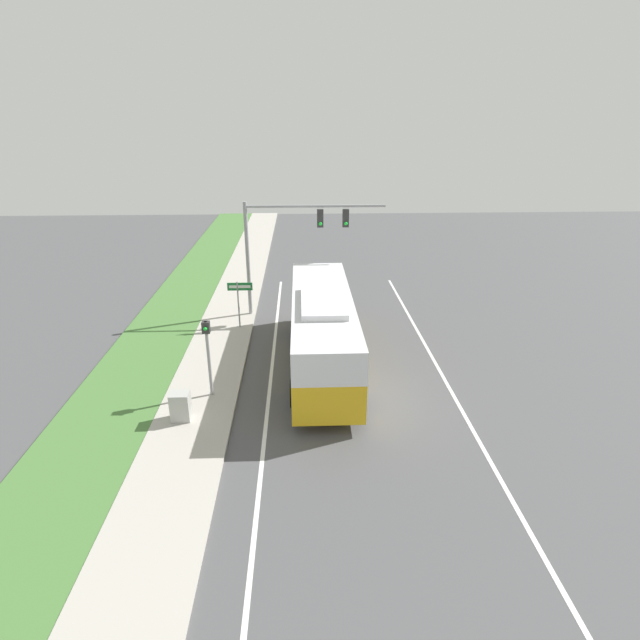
{
  "coord_description": "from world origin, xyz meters",
  "views": [
    {
      "loc": [
        -2.29,
        -16.5,
        10.05
      ],
      "look_at": [
        -1.46,
        3.98,
        1.72
      ],
      "focal_mm": 28.0,
      "sensor_mm": 36.0,
      "label": 1
    }
  ],
  "objects_px": {
    "signal_gantry": "(291,234)",
    "utility_cabinet": "(181,406)",
    "pedestrian_signal": "(208,347)",
    "bus": "(322,326)",
    "street_sign": "(239,296)"
  },
  "relations": [
    {
      "from": "signal_gantry",
      "to": "utility_cabinet",
      "type": "height_order",
      "value": "signal_gantry"
    },
    {
      "from": "pedestrian_signal",
      "to": "bus",
      "type": "bearing_deg",
      "value": 30.12
    },
    {
      "from": "bus",
      "to": "street_sign",
      "type": "xyz_separation_m",
      "value": [
        -3.97,
        4.21,
        -0.09
      ]
    },
    {
      "from": "bus",
      "to": "signal_gantry",
      "type": "relative_size",
      "value": 1.47
    },
    {
      "from": "bus",
      "to": "street_sign",
      "type": "relative_size",
      "value": 4.2
    },
    {
      "from": "signal_gantry",
      "to": "utility_cabinet",
      "type": "bearing_deg",
      "value": -110.34
    },
    {
      "from": "pedestrian_signal",
      "to": "street_sign",
      "type": "bearing_deg",
      "value": 86.55
    },
    {
      "from": "signal_gantry",
      "to": "street_sign",
      "type": "relative_size",
      "value": 2.86
    },
    {
      "from": "street_sign",
      "to": "pedestrian_signal",
      "type": "bearing_deg",
      "value": -93.45
    },
    {
      "from": "pedestrian_signal",
      "to": "utility_cabinet",
      "type": "bearing_deg",
      "value": -115.64
    },
    {
      "from": "bus",
      "to": "pedestrian_signal",
      "type": "bearing_deg",
      "value": -149.88
    },
    {
      "from": "signal_gantry",
      "to": "utility_cabinet",
      "type": "distance_m",
      "value": 11.59
    },
    {
      "from": "street_sign",
      "to": "utility_cabinet",
      "type": "xyz_separation_m",
      "value": [
        -1.2,
        -8.4,
        -1.13
      ]
    },
    {
      "from": "bus",
      "to": "pedestrian_signal",
      "type": "relative_size",
      "value": 3.36
    },
    {
      "from": "bus",
      "to": "street_sign",
      "type": "distance_m",
      "value": 5.78
    }
  ]
}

